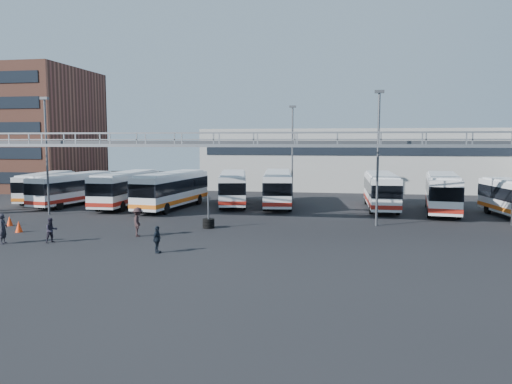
% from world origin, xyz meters
% --- Properties ---
extents(ground, '(140.00, 140.00, 0.00)m').
position_xyz_m(ground, '(0.00, 0.00, 0.00)').
color(ground, black).
rests_on(ground, ground).
extents(gantry, '(51.40, 5.15, 7.10)m').
position_xyz_m(gantry, '(0.00, 5.87, 5.51)').
color(gantry, gray).
rests_on(gantry, ground).
extents(apartment_building, '(18.00, 15.00, 16.00)m').
position_xyz_m(apartment_building, '(-34.00, 30.00, 8.00)').
color(apartment_building, brown).
rests_on(apartment_building, ground).
extents(warehouse, '(42.00, 14.00, 8.00)m').
position_xyz_m(warehouse, '(12.00, 38.00, 4.00)').
color(warehouse, '#9E9E99').
rests_on(warehouse, ground).
extents(light_pole_left, '(0.70, 0.35, 10.21)m').
position_xyz_m(light_pole_left, '(-16.00, 8.00, 5.73)').
color(light_pole_left, '#4C4F54').
rests_on(light_pole_left, ground).
extents(light_pole_mid, '(0.70, 0.35, 10.21)m').
position_xyz_m(light_pole_mid, '(12.00, 7.00, 5.73)').
color(light_pole_mid, '#4C4F54').
rests_on(light_pole_mid, ground).
extents(light_pole_back, '(0.70, 0.35, 10.21)m').
position_xyz_m(light_pole_back, '(4.00, 22.00, 5.73)').
color(light_pole_back, '#4C4F54').
rests_on(light_pole_back, ground).
extents(bus_0, '(3.81, 10.38, 3.08)m').
position_xyz_m(bus_0, '(-21.66, 16.42, 1.70)').
color(bus_0, silver).
rests_on(bus_0, ground).
extents(bus_1, '(4.26, 10.84, 3.21)m').
position_xyz_m(bus_1, '(-17.27, 14.35, 1.78)').
color(bus_1, silver).
rests_on(bus_1, ground).
extents(bus_2, '(2.64, 11.25, 3.42)m').
position_xyz_m(bus_2, '(-11.55, 14.14, 1.89)').
color(bus_2, silver).
rests_on(bus_2, ground).
extents(bus_3, '(3.98, 11.69, 3.48)m').
position_xyz_m(bus_3, '(-6.64, 13.57, 1.93)').
color(bus_3, silver).
rests_on(bus_3, ground).
extents(bus_4, '(4.71, 11.21, 3.32)m').
position_xyz_m(bus_4, '(-1.51, 17.35, 1.84)').
color(bus_4, silver).
rests_on(bus_4, ground).
extents(bus_5, '(4.02, 11.61, 3.45)m').
position_xyz_m(bus_5, '(3.08, 17.09, 1.91)').
color(bus_5, silver).
rests_on(bus_5, ground).
extents(bus_7, '(2.77, 11.21, 3.39)m').
position_xyz_m(bus_7, '(13.01, 16.76, 1.88)').
color(bus_7, silver).
rests_on(bus_7, ground).
extents(bus_8, '(4.15, 11.71, 3.48)m').
position_xyz_m(bus_8, '(18.29, 15.30, 1.93)').
color(bus_8, silver).
rests_on(bus_8, ground).
extents(pedestrian_a, '(0.62, 0.79, 1.92)m').
position_xyz_m(pedestrian_a, '(-11.53, -3.95, 0.96)').
color(pedestrian_a, black).
rests_on(pedestrian_a, ground).
extents(pedestrian_b, '(0.95, 0.98, 1.59)m').
position_xyz_m(pedestrian_b, '(-8.75, -3.12, 0.79)').
color(pedestrian_b, '#24202D').
rests_on(pedestrian_b, ground).
extents(pedestrian_c, '(1.12, 1.45, 1.98)m').
position_xyz_m(pedestrian_c, '(-4.16, -0.20, 0.99)').
color(pedestrian_c, '#2F1F20').
rests_on(pedestrian_c, ground).
extents(pedestrian_d, '(0.41, 0.93, 1.57)m').
position_xyz_m(pedestrian_d, '(-1.04, -4.76, 0.79)').
color(pedestrian_d, black).
rests_on(pedestrian_d, ground).
extents(cone_left, '(0.53, 0.53, 0.80)m').
position_xyz_m(cone_left, '(-13.14, -0.19, 0.40)').
color(cone_left, '#EE380D').
rests_on(cone_left, ground).
extents(cone_right, '(0.57, 0.57, 0.75)m').
position_xyz_m(cone_right, '(-15.57, 2.13, 0.38)').
color(cone_right, '#EE380D').
rests_on(cone_right, ground).
extents(tire_stack, '(0.88, 0.88, 2.52)m').
position_xyz_m(tire_stack, '(-0.35, 3.80, 0.43)').
color(tire_stack, black).
rests_on(tire_stack, ground).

